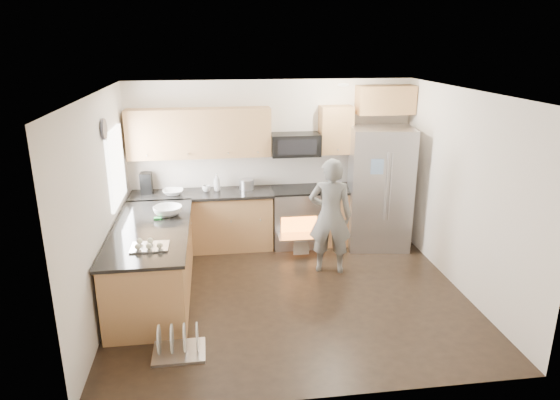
{
  "coord_description": "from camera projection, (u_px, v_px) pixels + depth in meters",
  "views": [
    {
      "loc": [
        -0.93,
        -5.77,
        3.18
      ],
      "look_at": [
        -0.07,
        0.5,
        1.14
      ],
      "focal_mm": 32.0,
      "sensor_mm": 36.0,
      "label": 1
    }
  ],
  "objects": [
    {
      "name": "stove_range",
      "position": [
        296.0,
        204.0,
        7.97
      ],
      "size": [
        0.76,
        0.97,
        1.79
      ],
      "color": "#B7B7BC",
      "rests_on": "ground"
    },
    {
      "name": "room_shell",
      "position": [
        288.0,
        170.0,
        6.03
      ],
      "size": [
        4.54,
        4.04,
        2.62
      ],
      "color": "white",
      "rests_on": "ground"
    },
    {
      "name": "person",
      "position": [
        330.0,
        216.0,
        6.96
      ],
      "size": [
        0.68,
        0.53,
        1.66
      ],
      "primitive_type": "imported",
      "rotation": [
        0.0,
        0.0,
        2.89
      ],
      "color": "slate",
      "rests_on": "ground"
    },
    {
      "name": "ground",
      "position": [
        290.0,
        294.0,
        6.53
      ],
      "size": [
        4.5,
        4.5,
        0.0
      ],
      "primitive_type": "plane",
      "color": "black",
      "rests_on": "ground"
    },
    {
      "name": "refrigerator",
      "position": [
        380.0,
        188.0,
        7.82
      ],
      "size": [
        1.04,
        0.86,
        1.91
      ],
      "rotation": [
        0.0,
        0.0,
        -0.15
      ],
      "color": "#B7B7BC",
      "rests_on": "ground"
    },
    {
      "name": "dish_rack",
      "position": [
        179.0,
        346.0,
        5.27
      ],
      "size": [
        0.55,
        0.44,
        0.34
      ],
      "rotation": [
        0.0,
        0.0,
        0.01
      ],
      "color": "#B7B7BC",
      "rests_on": "ground"
    },
    {
      "name": "peninsula",
      "position": [
        153.0,
        261.0,
        6.4
      ],
      "size": [
        0.96,
        2.36,
        1.05
      ],
      "color": "#B27F47",
      "rests_on": "ground"
    },
    {
      "name": "back_cabinet_run",
      "position": [
        237.0,
        188.0,
        7.81
      ],
      "size": [
        4.45,
        0.64,
        2.5
      ],
      "color": "#B27F47",
      "rests_on": "ground"
    }
  ]
}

